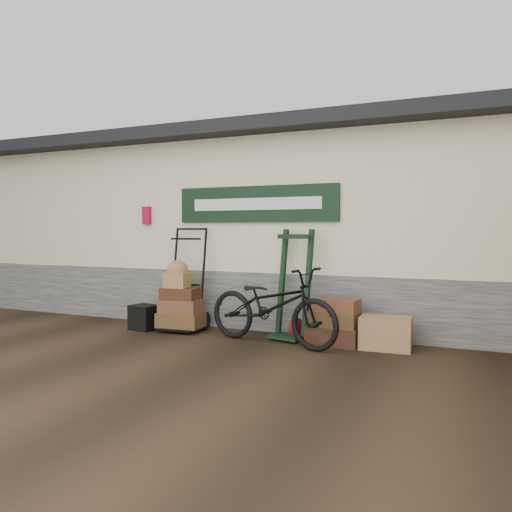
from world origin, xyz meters
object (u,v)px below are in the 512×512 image
at_px(porter_trolley, 186,278).
at_px(bicycle, 272,301).
at_px(black_trunk, 144,317).
at_px(green_barrow, 293,284).
at_px(wicker_hamper, 386,333).
at_px(suitcase_stack, 335,321).

distance_m(porter_trolley, bicycle, 1.67).
xyz_separation_m(porter_trolley, black_trunk, (-0.60, -0.27, -0.62)).
bearing_deg(green_barrow, porter_trolley, -165.57).
distance_m(green_barrow, wicker_hamper, 1.44).
bearing_deg(bicycle, black_trunk, 98.82).
height_order(green_barrow, black_trunk, green_barrow).
xyz_separation_m(green_barrow, suitcase_stack, (0.64, -0.10, -0.46)).
bearing_deg(black_trunk, bicycle, -3.44).
xyz_separation_m(wicker_hamper, black_trunk, (-3.66, -0.21, -0.02)).
bearing_deg(green_barrow, bicycle, -94.20).
relative_size(porter_trolley, black_trunk, 4.19).
bearing_deg(wicker_hamper, suitcase_stack, 178.93).
relative_size(porter_trolley, bicycle, 0.80).
xyz_separation_m(black_trunk, bicycle, (2.20, -0.13, 0.40)).
distance_m(suitcase_stack, bicycle, 0.90).
height_order(porter_trolley, black_trunk, porter_trolley).
xyz_separation_m(suitcase_stack, wicker_hamper, (0.68, -0.01, -0.10)).
relative_size(green_barrow, black_trunk, 4.03).
bearing_deg(green_barrow, black_trunk, -159.34).
height_order(black_trunk, bicycle, bicycle).
bearing_deg(wicker_hamper, black_trunk, -176.74).
distance_m(green_barrow, bicycle, 0.51).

